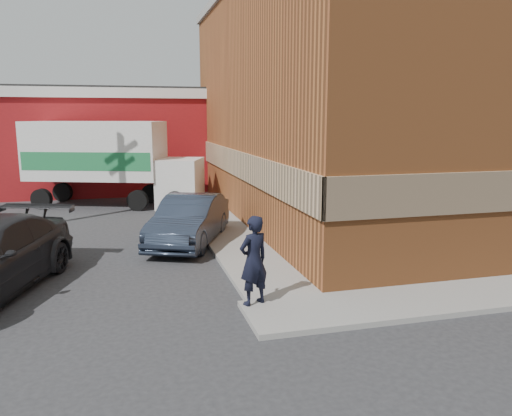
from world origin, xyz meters
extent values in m
plane|color=#28282B|center=(0.00, 0.00, 0.00)|extent=(90.00, 90.00, 0.00)
cube|color=#A05629|center=(8.50, 9.00, 4.50)|extent=(14.00, 18.00, 9.00)
cube|color=tan|center=(1.46, 9.00, 2.30)|extent=(0.08, 18.16, 1.00)
cube|color=gray|center=(0.60, 9.00, 0.06)|extent=(1.80, 18.00, 0.12)
cube|color=maroon|center=(-6.00, 20.00, 2.50)|extent=(16.00, 8.00, 5.00)
cube|color=silver|center=(-6.00, 20.00, 5.25)|extent=(16.30, 8.30, 0.50)
cube|color=black|center=(-6.00, 20.00, 5.55)|extent=(16.00, 8.00, 0.10)
imported|color=black|center=(-0.20, -0.25, 1.09)|extent=(0.83, 0.70, 1.94)
imported|color=#2A3446|center=(-0.80, 5.74, 0.79)|extent=(3.40, 5.04, 1.57)
cube|color=silver|center=(-4.00, 13.85, 2.57)|extent=(6.51, 4.35, 2.62)
cube|color=#1E733F|center=(-4.42, 12.71, 2.17)|extent=(5.50, 2.03, 0.81)
cube|color=silver|center=(-0.31, 12.50, 1.11)|extent=(2.47, 2.71, 2.22)
cylinder|color=black|center=(-6.43, 13.67, 0.45)|extent=(0.96, 0.60, 0.91)
cylinder|color=black|center=(-5.74, 15.56, 0.45)|extent=(0.96, 0.60, 0.91)
cylinder|color=black|center=(-2.26, 12.15, 0.45)|extent=(0.96, 0.60, 0.91)
cylinder|color=black|center=(-1.57, 14.04, 0.45)|extent=(0.96, 0.60, 0.91)
cylinder|color=black|center=(-0.65, 11.56, 0.45)|extent=(0.96, 0.60, 0.91)
cylinder|color=black|center=(0.04, 13.45, 0.45)|extent=(0.96, 0.60, 0.91)
camera|label=1|loc=(-2.76, -10.14, 4.11)|focal=35.00mm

